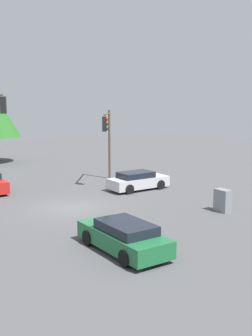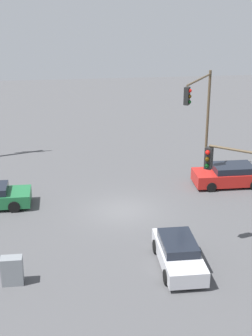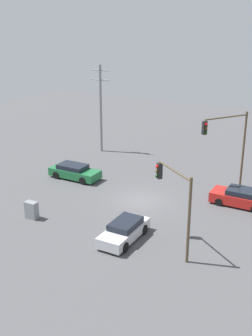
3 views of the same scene
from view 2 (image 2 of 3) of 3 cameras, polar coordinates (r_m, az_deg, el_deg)
name	(u,v)px [view 2 (image 2 of 3)]	position (r m, az deg, el deg)	size (l,w,h in m)	color
ground_plane	(124,211)	(29.54, -0.28, -4.78)	(80.00, 80.00, 0.00)	#4C4C4F
sedan_silver	(179,253)	(24.15, 5.84, -9.40)	(1.88, 4.37, 1.30)	silver
sedan_red	(230,175)	(33.49, 11.41, -0.79)	(4.50, 2.07, 1.36)	red
traffic_signal_main	(252,183)	(24.04, 13.74, -1.66)	(3.32, 2.60, 5.50)	brown
traffic_signal_cross	(201,108)	(33.21, 8.26, 6.57)	(2.63, 3.71, 6.88)	brown
electrical_cabinet	(12,271)	(23.29, -12.50, -11.04)	(0.93, 0.55, 1.30)	gray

